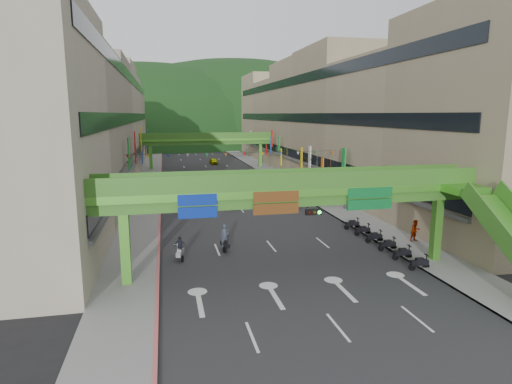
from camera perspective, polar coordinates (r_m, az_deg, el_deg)
The scene contains 23 objects.
ground at distance 25.02m, azimuth 9.01°, elevation -15.31°, with size 320.00×320.00×0.00m, color black.
road_slab at distance 72.26m, azimuth -5.34°, elevation 1.74°, with size 18.00×140.00×0.02m, color #28282B.
sidewalk_left at distance 71.82m, azimuth -14.09°, elevation 1.47°, with size 4.00×140.00×0.15m, color gray.
sidewalk_right at distance 74.34m, azimuth 3.11°, elevation 2.06°, with size 4.00×140.00×0.15m, color gray.
curb_left at distance 71.77m, azimuth -12.57°, elevation 1.54°, with size 0.20×140.00×0.18m, color #CC5959.
curb_right at distance 73.86m, azimuth 1.69°, elevation 2.03°, with size 0.20×140.00×0.18m, color gray.
building_row_left at distance 71.76m, azimuth -20.83°, elevation 8.63°, with size 12.80×95.00×19.00m.
building_row_right at distance 76.05m, azimuth 9.03°, elevation 9.23°, with size 12.80×95.00×19.00m.
overpass_near at distance 28.49m, azimuth 7.18°, elevation -1.02°, with size 28.00×12.27×7.10m.
overpass_far at distance 86.54m, azimuth -6.60°, elevation 6.73°, with size 28.00×2.20×7.10m.
hill_left at distance 181.41m, azimuth -14.29°, elevation 6.63°, with size 168.00×140.00×112.00m, color #1C4419.
hill_right at distance 204.00m, azimuth -2.71°, elevation 7.32°, with size 208.00×176.00×128.00m, color #1C4419.
bunting_string at distance 51.87m, azimuth -2.80°, elevation 5.01°, with size 26.00×0.36×0.47m.
scooter_rider_near at distance 34.29m, azimuth -4.17°, elevation -6.19°, with size 0.79×1.58×2.18m.
scooter_rider_mid at distance 59.48m, azimuth -3.68°, elevation 0.82°, with size 0.84×1.59×1.88m.
scooter_rider_left at distance 32.68m, azimuth -10.11°, elevation -7.42°, with size 0.93×1.57×1.83m.
scooter_rider_far at distance 46.61m, azimuth -7.29°, elevation -1.68°, with size 0.95×1.60×2.21m.
parked_scooter_row at distance 36.87m, azimuth 16.30°, elevation -6.23°, with size 1.60×11.55×1.08m.
car_silver at distance 65.49m, azimuth -10.20°, elevation 1.35°, with size 1.50×4.31×1.42m, color silver.
car_yellow at distance 93.97m, azimuth -5.67°, elevation 4.11°, with size 1.53×3.79×1.29m, color #C2C600.
pedestrian_red at distance 38.79m, azimuth 20.48°, elevation -5.04°, with size 0.90×0.70×1.84m, color #C22A04.
pedestrian_dark at distance 49.93m, azimuth 11.80°, elevation -1.46°, with size 0.88×0.37×1.50m, color black.
pedestrian_blue at distance 56.63m, azimuth 7.38°, elevation 0.12°, with size 0.75×0.48×1.62m, color #3A4F5F.
Camera 1 is at (-8.37, -20.96, 10.78)m, focal length 30.00 mm.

